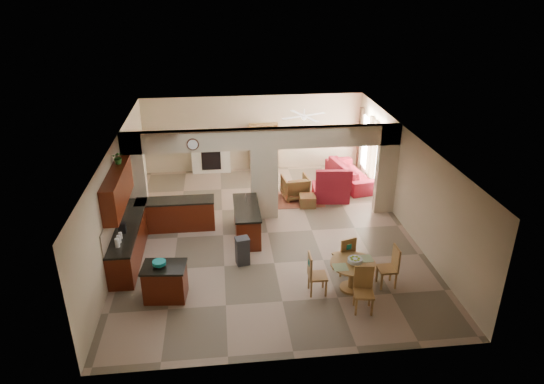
{
  "coord_description": "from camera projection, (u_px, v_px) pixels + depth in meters",
  "views": [
    {
      "loc": [
        -1.23,
        -12.09,
        6.81
      ],
      "look_at": [
        0.15,
        0.3,
        1.14
      ],
      "focal_mm": 32.0,
      "sensor_mm": 36.0,
      "label": 1
    }
  ],
  "objects": [
    {
      "name": "drape_a_right",
      "position": [
        374.0,
        154.0,
        16.4
      ],
      "size": [
        0.1,
        0.28,
        2.3
      ],
      "primitive_type": "cube",
      "color": "#451E1B",
      "rests_on": "wall_right"
    },
    {
      "name": "ceiling",
      "position": [
        267.0,
        139.0,
        12.72
      ],
      "size": [
        10.0,
        10.0,
        0.0
      ],
      "primitive_type": "plane",
      "rotation": [
        3.14,
        0.0,
        0.0
      ],
      "color": "white",
      "rests_on": "wall_back"
    },
    {
      "name": "drape_a_left",
      "position": [
        386.0,
        167.0,
        15.32
      ],
      "size": [
        0.1,
        0.28,
        2.3
      ],
      "primitive_type": "cube",
      "color": "#451E1B",
      "rests_on": "wall_right"
    },
    {
      "name": "kitchen_island",
      "position": [
        165.0,
        282.0,
        10.96
      ],
      "size": [
        1.03,
        0.78,
        0.84
      ],
      "rotation": [
        0.0,
        0.0,
        -0.09
      ],
      "color": "#3F1607",
      "rests_on": "floor"
    },
    {
      "name": "upper_cabinets",
      "position": [
        117.0,
        189.0,
        11.97
      ],
      "size": [
        0.35,
        2.4,
        0.9
      ],
      "primitive_type": "cube",
      "color": "#3F1607",
      "rests_on": "wall_left"
    },
    {
      "name": "chair_east",
      "position": [
        391.0,
        265.0,
        11.34
      ],
      "size": [
        0.44,
        0.43,
        1.02
      ],
      "rotation": [
        0.0,
        0.0,
        4.73
      ],
      "color": "olive",
      "rests_on": "floor"
    },
    {
      "name": "wall_clock",
      "position": [
        193.0,
        144.0,
        13.43
      ],
      "size": [
        0.34,
        0.03,
        0.34
      ],
      "primitive_type": "cylinder",
      "rotation": [
        1.57,
        0.0,
        0.0
      ],
      "color": "#492518",
      "rests_on": "partition_header"
    },
    {
      "name": "wall_right",
      "position": [
        408.0,
        182.0,
        13.7
      ],
      "size": [
        0.0,
        10.0,
        10.0
      ],
      "primitive_type": "plane",
      "rotation": [
        1.57,
        0.0,
        -1.57
      ],
      "color": "#C0A88D",
      "rests_on": "floor"
    },
    {
      "name": "fireplace",
      "position": [
        211.0,
        157.0,
        17.83
      ],
      "size": [
        1.6,
        0.35,
        1.2
      ],
      "color": "beige",
      "rests_on": "floor"
    },
    {
      "name": "chaise",
      "position": [
        330.0,
        192.0,
        15.88
      ],
      "size": [
        1.23,
        1.05,
        0.46
      ],
      "primitive_type": "cube",
      "rotation": [
        0.0,
        0.0,
        -0.1
      ],
      "color": "maroon",
      "rests_on": "floor"
    },
    {
      "name": "window_b",
      "position": [
        366.0,
        143.0,
        17.4
      ],
      "size": [
        0.02,
        0.9,
        1.9
      ],
      "primitive_type": "cube",
      "color": "white",
      "rests_on": "wall_right"
    },
    {
      "name": "partition_right_pier",
      "position": [
        386.0,
        169.0,
        14.58
      ],
      "size": [
        0.6,
        0.25,
        2.8
      ],
      "primitive_type": "cube",
      "color": "#C0A88D",
      "rests_on": "floor"
    },
    {
      "name": "rug",
      "position": [
        298.0,
        199.0,
        15.9
      ],
      "size": [
        1.6,
        1.3,
        0.01
      ],
      "primitive_type": "cube",
      "color": "brown",
      "rests_on": "floor"
    },
    {
      "name": "peninsula",
      "position": [
        247.0,
        222.0,
        13.53
      ],
      "size": [
        0.7,
        1.85,
        0.91
      ],
      "color": "#3F1607",
      "rests_on": "floor"
    },
    {
      "name": "fruit_bowl",
      "position": [
        355.0,
        261.0,
        11.03
      ],
      "size": [
        0.33,
        0.33,
        0.18
      ],
      "primitive_type": "cylinder",
      "color": "#87B025",
      "rests_on": "dining_table"
    },
    {
      "name": "armchair",
      "position": [
        295.0,
        187.0,
        15.89
      ],
      "size": [
        0.9,
        0.92,
        0.76
      ],
      "primitive_type": "imported",
      "rotation": [
        0.0,
        0.0,
        3.25
      ],
      "color": "maroon",
      "rests_on": "floor"
    },
    {
      "name": "partition_header",
      "position": [
        264.0,
        139.0,
        13.75
      ],
      "size": [
        8.0,
        0.25,
        0.6
      ],
      "primitive_type": "cube",
      "color": "#C0A88D",
      "rests_on": "partition_center_pier"
    },
    {
      "name": "wall_front",
      "position": [
        296.0,
        300.0,
        8.77
      ],
      "size": [
        8.0,
        0.0,
        8.0
      ],
      "primitive_type": "plane",
      "rotation": [
        -1.57,
        0.0,
        0.0
      ],
      "color": "#C0A88D",
      "rests_on": "floor"
    },
    {
      "name": "floor",
      "position": [
        268.0,
        233.0,
        13.88
      ],
      "size": [
        10.0,
        10.0,
        0.0
      ],
      "primitive_type": "plane",
      "color": "gray",
      "rests_on": "ground"
    },
    {
      "name": "partition_center_pier",
      "position": [
        264.0,
        184.0,
        14.33
      ],
      "size": [
        0.8,
        0.25,
        2.2
      ],
      "primitive_type": "cube",
      "color": "#C0A88D",
      "rests_on": "floor"
    },
    {
      "name": "plant",
      "position": [
        118.0,
        157.0,
        12.24
      ],
      "size": [
        0.32,
        0.28,
        0.33
      ],
      "primitive_type": "imported",
      "rotation": [
        0.0,
        0.0,
        0.08
      ],
      "color": "#134916",
      "rests_on": "upper_cabinets"
    },
    {
      "name": "ceiling_fan",
      "position": [
        304.0,
        116.0,
        15.68
      ],
      "size": [
        1.0,
        1.0,
        0.1
      ],
      "primitive_type": "cylinder",
      "color": "white",
      "rests_on": "ceiling"
    },
    {
      "name": "glazed_door",
      "position": [
        373.0,
        155.0,
        16.69
      ],
      "size": [
        0.02,
        0.7,
        2.1
      ],
      "primitive_type": "cube",
      "color": "white",
      "rests_on": "wall_right"
    },
    {
      "name": "kitchen_counter",
      "position": [
        149.0,
        229.0,
        13.13
      ],
      "size": [
        2.52,
        3.29,
        1.48
      ],
      "color": "#3F1607",
      "rests_on": "floor"
    },
    {
      "name": "chair_south",
      "position": [
        364.0,
        287.0,
        10.54
      ],
      "size": [
        0.48,
        0.48,
        1.02
      ],
      "rotation": [
        0.0,
        0.0,
        -0.15
      ],
      "color": "olive",
      "rests_on": "floor"
    },
    {
      "name": "dining_table",
      "position": [
        352.0,
        271.0,
        11.22
      ],
      "size": [
        1.05,
        1.05,
        0.72
      ],
      "color": "olive",
      "rests_on": "floor"
    },
    {
      "name": "wall_back",
      "position": [
        254.0,
        133.0,
        17.82
      ],
      "size": [
        8.0,
        0.0,
        8.0
      ],
      "primitive_type": "plane",
      "rotation": [
        1.57,
        0.0,
        0.0
      ],
      "color": "#C0A88D",
      "rests_on": "floor"
    },
    {
      "name": "trash_can",
      "position": [
        243.0,
        252.0,
        12.27
      ],
      "size": [
        0.38,
        0.34,
        0.69
      ],
      "primitive_type": "cube",
      "rotation": [
        0.0,
        0.0,
        0.21
      ],
      "color": "#2F2F32",
      "rests_on": "floor"
    },
    {
      "name": "ottoman",
      "position": [
        307.0,
        201.0,
        15.39
      ],
      "size": [
        0.54,
        0.54,
        0.36
      ],
      "primitive_type": "cube",
      "rotation": [
        0.0,
        0.0,
        -0.09
      ],
      "color": "maroon",
      "rests_on": "floor"
    },
    {
      "name": "wall_left",
      "position": [
        118.0,
        195.0,
        12.89
      ],
      "size": [
        0.0,
        10.0,
        10.0
      ],
      "primitive_type": "plane",
      "rotation": [
        1.57,
        0.0,
        1.57
      ],
      "color": "#C0A88D",
      "rests_on": "floor"
    },
    {
      "name": "drape_b_left",
      "position": [
        370.0,
        149.0,
        16.85
      ],
      "size": [
        0.1,
        0.28,
        2.3
      ],
      "primitive_type": "cube",
      "color": "#451E1B",
      "rests_on": "wall_right"
    },
    {
      "name": "teal_bowl",
      "position": [
        159.0,
        264.0,
        10.73
      ],
      "size": [
        0.3,
        0.3,
        0.14
      ],
      "primitive_type": "cylinder",
      "color": "#138584",
      "rests_on": "kitchen_island"
    },
    {
      "name": "chair_west",
      "position": [
        314.0,
        272.0,
        11.06
      ],
      "size": [
        0.43,
        0.43,
        1.02
      ],
      "rotation": [
        0.0,
        0.0,
        1.55
      ],
      "color": "olive",
      "rests_on": "floor"
    },
    {
      "name": "chair_north",
      "position": [
        345.0,
        254.0,
        11.79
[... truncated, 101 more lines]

